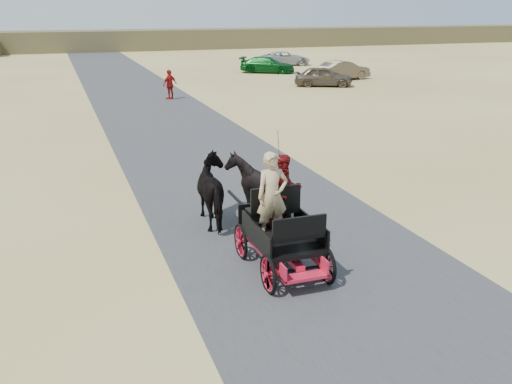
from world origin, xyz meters
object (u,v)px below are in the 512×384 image
object	(u,v)px
horse_right	(258,187)
pedestrian	(170,84)
horse_left	(217,191)
car_b	(343,70)
car_d	(285,58)
car_a	(323,76)
carriage	(282,253)
car_c	(267,65)

from	to	relation	value
horse_right	pedestrian	size ratio (longest dim) A/B	0.98
horse_left	pedestrian	bearing A→B (deg)	-98.07
horse_right	car_b	bearing A→B (deg)	-121.88
horse_left	car_d	size ratio (longest dim) A/B	0.44
car_b	horse_left	bearing A→B (deg)	133.47
car_a	car_d	size ratio (longest dim) A/B	0.87
carriage	car_d	xyz separation A→B (m)	(16.40, 39.80, 0.27)
horse_right	carriage	bearing A→B (deg)	79.61
car_a	car_d	xyz separation A→B (m)	(3.07, 14.29, -0.04)
pedestrian	car_a	distance (m)	11.19
horse_left	car_d	bearing A→B (deg)	-114.73
carriage	horse_right	bearing A→B (deg)	79.61
horse_left	car_c	xyz separation A→B (m)	(13.17, 31.49, -0.20)
car_d	carriage	bearing A→B (deg)	164.33
carriage	car_b	distance (m)	32.62
pedestrian	car_d	xyz separation A→B (m)	(14.06, 16.41, -0.23)
carriage	car_b	size ratio (longest dim) A/B	0.56
horse_left	car_d	world-z (taller)	horse_left
carriage	car_c	xyz separation A→B (m)	(12.62, 34.49, 0.29)
horse_right	car_d	world-z (taller)	horse_right
carriage	pedestrian	distance (m)	23.51
horse_left	car_c	distance (m)	34.14
horse_left	car_d	distance (m)	40.51
car_c	car_d	distance (m)	6.51
carriage	horse_left	bearing A→B (deg)	100.39
car_c	car_a	bearing A→B (deg)	-143.59
horse_left	horse_right	bearing A→B (deg)	-180.00
horse_right	car_a	xyz separation A→B (m)	(12.78, 22.51, -0.18)
car_a	car_b	distance (m)	4.03
carriage	horse_left	xyz separation A→B (m)	(-0.55, 3.00, 0.49)
car_a	car_b	size ratio (longest dim) A/B	0.92
car_b	car_d	distance (m)	11.53
pedestrian	car_b	world-z (taller)	pedestrian
car_b	car_d	bearing A→B (deg)	-13.53
horse_left	car_c	world-z (taller)	horse_left
horse_left	pedestrian	world-z (taller)	pedestrian
pedestrian	car_d	distance (m)	21.61
car_a	car_d	bearing A→B (deg)	11.89
carriage	pedestrian	bearing A→B (deg)	84.28
pedestrian	car_b	bearing A→B (deg)	168.36
pedestrian	car_b	xyz separation A→B (m)	(13.93, 4.88, -0.16)
horse_right	car_c	xyz separation A→B (m)	(12.07, 31.49, -0.20)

